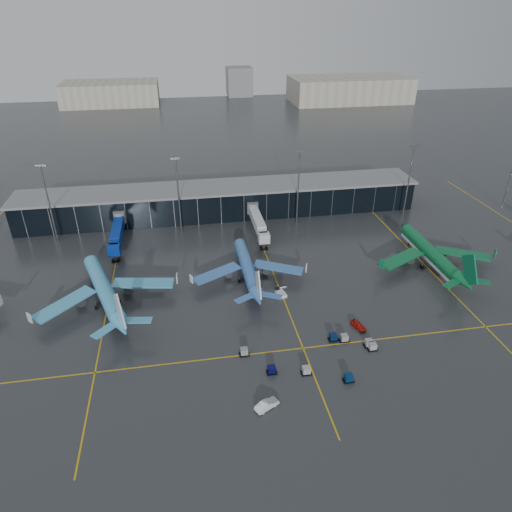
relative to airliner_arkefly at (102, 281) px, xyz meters
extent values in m
plane|color=#282B2D|center=(35.55, -11.25, -6.51)|extent=(600.00, 600.00, 0.00)
cube|color=black|center=(35.55, 50.75, -1.51)|extent=(140.00, 16.00, 10.00)
cube|color=slate|center=(35.55, 50.75, 3.79)|extent=(142.00, 17.00, 0.80)
cylinder|color=#595B60|center=(0.55, 42.25, -1.31)|extent=(4.00, 4.00, 4.00)
cube|color=navy|center=(0.55, 28.75, -2.11)|extent=(3.00, 24.00, 3.00)
cylinder|color=#595B60|center=(0.55, 21.25, -5.21)|extent=(1.00, 1.00, 2.60)
cylinder|color=#595B60|center=(45.55, 42.25, -1.31)|extent=(4.00, 4.00, 4.00)
cube|color=silver|center=(45.55, 28.75, -2.11)|extent=(3.00, 24.00, 3.00)
cylinder|color=#595B60|center=(45.55, 21.25, -5.21)|extent=(1.00, 1.00, 2.60)
cylinder|color=#595B60|center=(-19.45, 38.75, 5.99)|extent=(0.50, 0.50, 25.00)
cube|color=#595B60|center=(-19.45, 38.75, 18.69)|extent=(3.00, 0.40, 0.60)
cylinder|color=#595B60|center=(20.55, 38.75, 5.99)|extent=(0.50, 0.50, 25.00)
cube|color=#595B60|center=(20.55, 38.75, 18.69)|extent=(3.00, 0.40, 0.60)
cylinder|color=#595B60|center=(60.55, 38.75, 5.99)|extent=(0.50, 0.50, 25.00)
cube|color=#595B60|center=(60.55, 38.75, 18.69)|extent=(3.00, 0.40, 0.60)
cylinder|color=#595B60|center=(100.55, 38.75, 5.99)|extent=(0.50, 0.50, 25.00)
cube|color=#595B60|center=(100.55, 38.75, 18.69)|extent=(3.00, 0.40, 0.60)
cylinder|color=#595B60|center=(140.55, 38.75, 5.99)|extent=(0.50, 0.50, 25.00)
cube|color=#B2AD99|center=(155.55, 248.75, 2.49)|extent=(90.00, 42.00, 18.00)
cube|color=#B2AD99|center=(-24.45, 268.75, 1.49)|extent=(70.00, 38.00, 16.00)
cube|color=#B2AD99|center=(75.55, 288.75, 4.49)|extent=(20.00, 20.00, 22.00)
cube|color=gold|center=(0.55, 8.75, -6.50)|extent=(0.30, 120.00, 0.02)
cube|color=gold|center=(45.55, 8.75, -6.50)|extent=(0.30, 120.00, 0.02)
cube|color=gold|center=(90.55, 8.75, -6.50)|extent=(0.30, 120.00, 0.02)
cube|color=gold|center=(45.55, -26.25, -6.50)|extent=(220.00, 0.30, 0.02)
cube|color=black|center=(55.40, -25.43, -6.33)|extent=(2.20, 1.50, 0.36)
cube|color=gray|center=(55.40, -25.43, -5.56)|extent=(1.60, 1.50, 1.50)
cube|color=black|center=(53.02, -24.74, -6.33)|extent=(2.20, 1.50, 0.36)
cube|color=#04163A|center=(53.02, -24.74, -5.56)|extent=(1.60, 1.50, 1.50)
cube|color=black|center=(60.27, -28.06, -6.33)|extent=(2.20, 1.50, 0.36)
cube|color=gray|center=(60.27, -28.06, -5.56)|extent=(1.60, 1.50, 1.50)
cube|color=black|center=(60.59, -29.30, -6.33)|extent=(2.20, 1.50, 0.36)
cube|color=#92959A|center=(60.59, -29.30, -5.56)|extent=(1.60, 1.50, 1.50)
cube|color=black|center=(37.03, -32.70, -6.33)|extent=(2.20, 1.50, 0.36)
cube|color=#040639|center=(37.03, -32.70, -5.56)|extent=(1.60, 1.50, 1.50)
cube|color=black|center=(44.11, -34.08, -6.33)|extent=(2.20, 1.50, 0.36)
cube|color=#93949B|center=(44.11, -34.08, -5.56)|extent=(1.60, 1.50, 1.50)
cube|color=black|center=(32.21, -26.15, -6.33)|extent=(2.20, 1.50, 0.36)
cube|color=gray|center=(32.21, -26.15, -5.56)|extent=(1.60, 1.50, 1.50)
cube|color=black|center=(52.02, -37.66, -6.33)|extent=(2.20, 1.50, 0.36)
cube|color=#052144|center=(52.02, -37.66, -5.56)|extent=(1.60, 1.50, 1.50)
cube|color=white|center=(45.25, -4.75, -6.11)|extent=(2.75, 3.55, 0.80)
cube|color=white|center=(45.25, -4.75, -4.21)|extent=(2.10, 3.08, 2.29)
imported|color=#AB140D|center=(60.33, -21.42, -5.75)|extent=(3.20, 4.79, 1.51)
imported|color=silver|center=(34.25, -41.72, -5.68)|extent=(5.22, 3.89, 1.64)
camera|label=1|loc=(21.62, -102.38, 61.32)|focal=32.00mm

